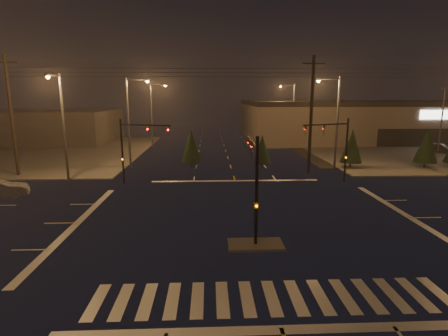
{
  "coord_description": "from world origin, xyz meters",
  "views": [
    {
      "loc": [
        -2.48,
        -21.69,
        7.99
      ],
      "look_at": [
        -1.44,
        2.59,
        3.0
      ],
      "focal_mm": 28.0,
      "sensor_mm": 36.0,
      "label": 1
    }
  ],
  "objects": [
    {
      "name": "retail_building",
      "position": [
        35.0,
        45.99,
        3.84
      ],
      "size": [
        60.2,
        28.3,
        7.2
      ],
      "color": "#776355",
      "rests_on": "ground"
    },
    {
      "name": "ground",
      "position": [
        0.0,
        0.0,
        0.0
      ],
      "size": [
        140.0,
        140.0,
        0.0
      ],
      "primitive_type": "plane",
      "color": "black",
      "rests_on": "ground"
    },
    {
      "name": "crosswalk",
      "position": [
        0.0,
        -9.0,
        0.01
      ],
      "size": [
        15.0,
        2.6,
        0.01
      ],
      "primitive_type": "cube",
      "color": "beige",
      "rests_on": "ground"
    },
    {
      "name": "streetlight_2",
      "position": [
        -11.18,
        34.0,
        5.8
      ],
      "size": [
        2.77,
        0.32,
        10.0
      ],
      "color": "#38383A",
      "rests_on": "ground"
    },
    {
      "name": "conifer_1",
      "position": [
        21.93,
        16.18,
        2.63
      ],
      "size": [
        2.47,
        2.47,
        4.56
      ],
      "color": "black",
      "rests_on": "ground"
    },
    {
      "name": "conifer_4",
      "position": [
        3.38,
        16.31,
        2.28
      ],
      "size": [
        2.03,
        2.03,
        3.88
      ],
      "color": "black",
      "rests_on": "ground"
    },
    {
      "name": "conifer_0",
      "position": [
        13.48,
        16.43,
        2.57
      ],
      "size": [
        2.4,
        2.4,
        4.45
      ],
      "color": "black",
      "rests_on": "ground"
    },
    {
      "name": "streetlight_1",
      "position": [
        -11.18,
        18.0,
        5.8
      ],
      "size": [
        2.77,
        0.32,
        10.0
      ],
      "color": "#38383A",
      "rests_on": "ground"
    },
    {
      "name": "stop_bar_near",
      "position": [
        0.0,
        -11.0,
        0.01
      ],
      "size": [
        16.0,
        0.5,
        0.01
      ],
      "primitive_type": "cube",
      "color": "beige",
      "rests_on": "ground"
    },
    {
      "name": "commercial_block",
      "position": [
        -35.0,
        42.0,
        2.8
      ],
      "size": [
        30.0,
        18.0,
        5.6
      ],
      "primitive_type": "cube",
      "color": "#3C3635",
      "rests_on": "ground"
    },
    {
      "name": "car_parked",
      "position": [
        30.56,
        26.65,
        0.77
      ],
      "size": [
        4.21,
        4.69,
        1.54
      ],
      "primitive_type": "imported",
      "rotation": [
        0.0,
        0.0,
        0.66
      ],
      "color": "black",
      "rests_on": "ground"
    },
    {
      "name": "streetlight_3",
      "position": [
        11.18,
        16.0,
        5.8
      ],
      "size": [
        2.77,
        0.32,
        10.0
      ],
      "color": "#38383A",
      "rests_on": "ground"
    },
    {
      "name": "signal_mast_nw",
      "position": [
        -9.5,
        10.14,
        3.79
      ],
      "size": [
        4.84,
        1.86,
        6.0
      ],
      "color": "black",
      "rests_on": "ground"
    },
    {
      "name": "stop_bar_far",
      "position": [
        0.0,
        11.0,
        0.01
      ],
      "size": [
        16.0,
        0.5,
        0.01
      ],
      "primitive_type": "cube",
      "color": "beige",
      "rests_on": "ground"
    },
    {
      "name": "sidewalk_ne",
      "position": [
        30.0,
        30.0,
        0.06
      ],
      "size": [
        36.0,
        36.0,
        0.12
      ],
      "primitive_type": "cube",
      "color": "#494741",
      "rests_on": "ground"
    },
    {
      "name": "conifer_3",
      "position": [
        -4.5,
        17.41,
        2.53
      ],
      "size": [
        2.34,
        2.34,
        4.36
      ],
      "color": "black",
      "rests_on": "ground"
    },
    {
      "name": "signal_mast_ne",
      "position": [
        9.5,
        10.14,
        3.79
      ],
      "size": [
        4.84,
        1.86,
        6.0
      ],
      "color": "black",
      "rests_on": "ground"
    },
    {
      "name": "streetlight_5",
      "position": [
        -16.0,
        11.18,
        5.8
      ],
      "size": [
        0.32,
        2.77,
        10.0
      ],
      "color": "#38383A",
      "rests_on": "ground"
    },
    {
      "name": "streetlight_4",
      "position": [
        11.18,
        36.0,
        5.8
      ],
      "size": [
        2.77,
        0.32,
        10.0
      ],
      "color": "#38383A",
      "rests_on": "ground"
    },
    {
      "name": "signal_mast_median",
      "position": [
        0.0,
        -3.07,
        3.75
      ],
      "size": [
        0.25,
        4.59,
        6.0
      ],
      "color": "black",
      "rests_on": "ground"
    },
    {
      "name": "utility_pole_0",
      "position": [
        -22.0,
        14.0,
        6.13
      ],
      "size": [
        2.2,
        0.32,
        12.0
      ],
      "color": "black",
      "rests_on": "ground"
    },
    {
      "name": "median_island",
      "position": [
        0.0,
        -4.0,
        0.07
      ],
      "size": [
        3.0,
        1.6,
        0.15
      ],
      "primitive_type": "cube",
      "color": "#494741",
      "rests_on": "ground"
    },
    {
      "name": "sidewalk_nw",
      "position": [
        -30.0,
        30.0,
        0.06
      ],
      "size": [
        36.0,
        36.0,
        0.12
      ],
      "primitive_type": "cube",
      "color": "#494741",
      "rests_on": "ground"
    },
    {
      "name": "utility_pole_1",
      "position": [
        8.0,
        14.0,
        6.13
      ],
      "size": [
        2.2,
        0.32,
        12.0
      ],
      "color": "black",
      "rests_on": "ground"
    }
  ]
}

